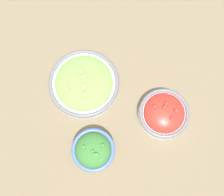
{
  "coord_description": "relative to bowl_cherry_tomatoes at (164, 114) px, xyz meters",
  "views": [
    {
      "loc": [
        0.11,
        0.19,
        0.92
      ],
      "look_at": [
        0.0,
        0.0,
        0.03
      ],
      "focal_mm": 50.0,
      "sensor_mm": 36.0,
      "label": 1
    }
  ],
  "objects": [
    {
      "name": "bowl_broccoli",
      "position": [
        0.23,
        -0.01,
        0.01
      ],
      "size": [
        0.12,
        0.12,
        0.09
      ],
      "color": "beige",
      "rests_on": "ground_plane"
    },
    {
      "name": "bowl_cherry_tomatoes",
      "position": [
        0.0,
        0.0,
        0.0
      ],
      "size": [
        0.15,
        0.15,
        0.07
      ],
      "color": "white",
      "rests_on": "ground_plane"
    },
    {
      "name": "bowl_lettuce",
      "position": [
        0.16,
        -0.2,
        -0.0
      ],
      "size": [
        0.21,
        0.21,
        0.06
      ],
      "color": "silver",
      "rests_on": "ground_plane"
    },
    {
      "name": "ground_plane",
      "position": [
        0.11,
        -0.12,
        -0.03
      ],
      "size": [
        3.0,
        3.0,
        0.0
      ],
      "primitive_type": "plane",
      "color": "#75664C"
    }
  ]
}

